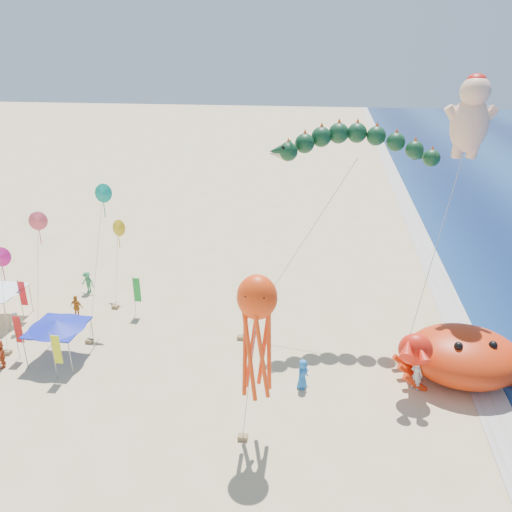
{
  "coord_description": "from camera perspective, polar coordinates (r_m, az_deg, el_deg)",
  "views": [
    {
      "loc": [
        2.43,
        -26.35,
        18.29
      ],
      "look_at": [
        -2.0,
        2.0,
        6.5
      ],
      "focal_mm": 35.0,
      "sensor_mm": 36.0,
      "label": 1
    }
  ],
  "objects": [
    {
      "name": "canopy_blue",
      "position": [
        33.92,
        -21.79,
        -7.27
      ],
      "size": [
        3.53,
        3.53,
        2.71
      ],
      "color": "gray",
      "rests_on": "ground"
    },
    {
      "name": "cherub_kite",
      "position": [
        33.67,
        23.35,
        14.59
      ],
      "size": [
        4.03,
        4.83,
        17.13
      ],
      "color": "#FFC09B",
      "rests_on": "ground"
    },
    {
      "name": "ground",
      "position": [
        32.17,
        3.04,
        -12.35
      ],
      "size": [
        320.0,
        320.0,
        0.0
      ],
      "primitive_type": "plane",
      "color": "#D1B784",
      "rests_on": "ground"
    },
    {
      "name": "foam_strip",
      "position": [
        33.47,
        24.51,
        -13.08
      ],
      "size": [
        320.0,
        320.0,
        0.0
      ],
      "primitive_type": "plane",
      "color": "silver",
      "rests_on": "ground"
    },
    {
      "name": "small_kites",
      "position": [
        37.25,
        -20.79,
        2.16
      ],
      "size": [
        7.1,
        11.08,
        10.06
      ],
      "color": "#0D9880",
      "rests_on": "ground"
    },
    {
      "name": "beachgoers",
      "position": [
        35.59,
        -16.56,
        -7.92
      ],
      "size": [
        27.53,
        11.92,
        1.88
      ],
      "color": "silver",
      "rests_on": "ground"
    },
    {
      "name": "feather_flags",
      "position": [
        36.02,
        -21.48,
        -6.23
      ],
      "size": [
        8.51,
        8.33,
        3.2
      ],
      "color": "gray",
      "rests_on": "ground"
    },
    {
      "name": "crab_inflatable",
      "position": [
        32.38,
        22.7,
        -10.38
      ],
      "size": [
        8.94,
        6.68,
        3.92
      ],
      "color": "red",
      "rests_on": "ground"
    },
    {
      "name": "octopus_kite",
      "position": [
        23.55,
        0.11,
        -8.16
      ],
      "size": [
        1.89,
        1.7,
        9.01
      ],
      "color": "#FC3D0D",
      "rests_on": "ground"
    },
    {
      "name": "dragon_kite",
      "position": [
        33.45,
        11.35,
        11.81
      ],
      "size": [
        12.79,
        6.62,
        13.66
      ],
      "color": "#0D331A",
      "rests_on": "ground"
    }
  ]
}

